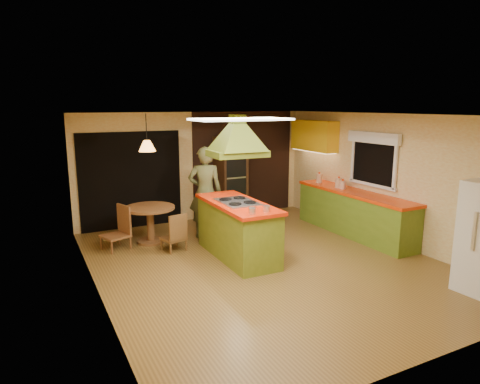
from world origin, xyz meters
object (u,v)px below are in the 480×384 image
canister_large (319,178)px  wall_oven (231,178)px  man (205,192)px  kitchen_island (238,229)px  dining_table (150,217)px

canister_large → wall_oven: bearing=143.3°
man → canister_large: man is taller
kitchen_island → canister_large: (2.69, 1.22, 0.52)m
dining_table → canister_large: bearing=-4.1°
kitchen_island → dining_table: size_ratio=2.09×
man → canister_large: 2.75m
kitchen_island → wall_oven: bearing=67.4°
dining_table → canister_large: canister_large is taller
man → wall_oven: size_ratio=0.96×
wall_oven → dining_table: bearing=-160.1°
man → kitchen_island: bearing=114.9°
dining_table → canister_large: 3.89m
canister_large → dining_table: bearing=175.9°
wall_oven → kitchen_island: bearing=-116.7°
wall_oven → dining_table: 2.44m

